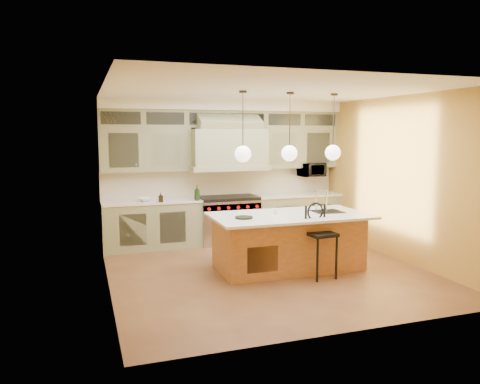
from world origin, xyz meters
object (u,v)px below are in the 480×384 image
object	(u,v)px
kitchen_island	(289,241)
microwave	(312,170)
counter_stool	(320,235)
range	(228,219)

from	to	relation	value
kitchen_island	microwave	bearing A→B (deg)	55.33
kitchen_island	counter_stool	distance (m)	0.68
kitchen_island	microwave	world-z (taller)	microwave
range	microwave	size ratio (longest dim) A/B	2.21
counter_stool	microwave	size ratio (longest dim) A/B	2.16
counter_stool	microwave	distance (m)	3.18
range	microwave	bearing A→B (deg)	3.12
microwave	range	bearing A→B (deg)	-176.88
kitchen_island	counter_stool	xyz separation A→B (m)	(0.26, -0.60, 0.20)
microwave	counter_stool	bearing A→B (deg)	-114.73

